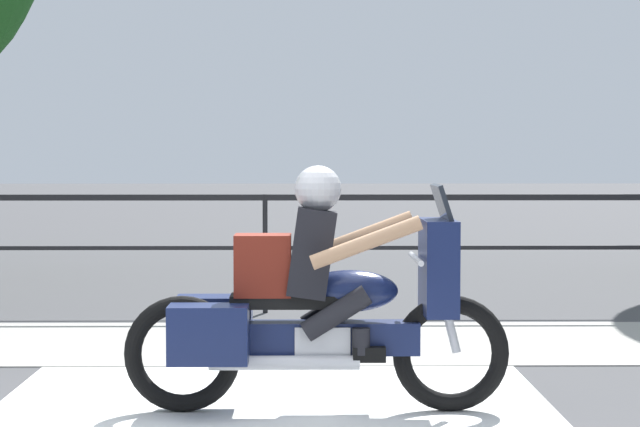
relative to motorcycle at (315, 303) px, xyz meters
The scene contains 3 objects.
sidewalk_band 2.94m from the motorcycle, 99.25° to the left, with size 44.00×2.40×0.01m, color #99968E.
fence_railing 4.85m from the motorcycle, 95.45° to the left, with size 36.00×0.05×1.19m.
motorcycle is the anchor object (origin of this frame).
Camera 1 is at (0.39, -7.09, 1.60)m, focal length 70.00 mm.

